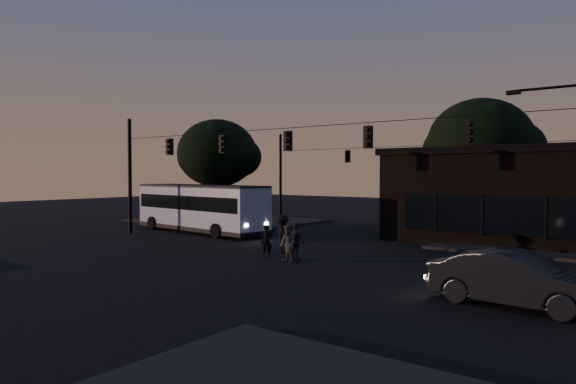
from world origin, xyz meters
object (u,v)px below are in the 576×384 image
Objects in this scene: pedestrian_a at (267,241)px; pedestrian_c at (296,242)px; pedestrian_b at (288,244)px; car at (516,279)px; bus at (200,206)px; pedestrian_d at (283,234)px; building at (536,195)px.

pedestrian_c is (1.70, 0.02, 0.09)m from pedestrian_a.
pedestrian_c reaches higher than pedestrian_b.
bus is at bearing 75.06° from car.
pedestrian_d is (-0.13, 1.42, 0.19)m from pedestrian_a.
pedestrian_c is (-9.87, 2.55, 0.04)m from car.
building reaches higher than bus.
pedestrian_a is at bearing 82.41° from car.
bus reaches higher than pedestrian_d.
pedestrian_c is 0.90× the size of pedestrian_d.
car is 10.17m from pedestrian_b.
pedestrian_c is at bearing -31.70° from pedestrian_a.
bus is 23.02m from car.
building reaches higher than pedestrian_a.
bus is 10.69m from pedestrian_d.
car is 11.84m from pedestrian_a.
bus is at bearing 173.05° from pedestrian_b.
bus is at bearing -11.17° from pedestrian_c.
building reaches higher than pedestrian_b.
building is at bearing -104.06° from pedestrian_c.
pedestrian_c is at bearing 98.66° from pedestrian_b.
building is at bearing 82.87° from pedestrian_b.
bus is 6.03× the size of pedestrian_d.
building is 1.34× the size of bus.
pedestrian_b is 0.86× the size of pedestrian_d.
bus is at bearing 15.17° from pedestrian_d.
pedestrian_a is (-11.57, 2.53, -0.05)m from car.
pedestrian_b is (11.70, -5.70, -0.96)m from bus.
pedestrian_b is (1.61, -0.49, 0.06)m from pedestrian_a.
pedestrian_c is (0.09, 0.50, 0.04)m from pedestrian_b.
car is at bearing 178.15° from pedestrian_c.
bus reaches higher than car.
pedestrian_c is 2.31m from pedestrian_d.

